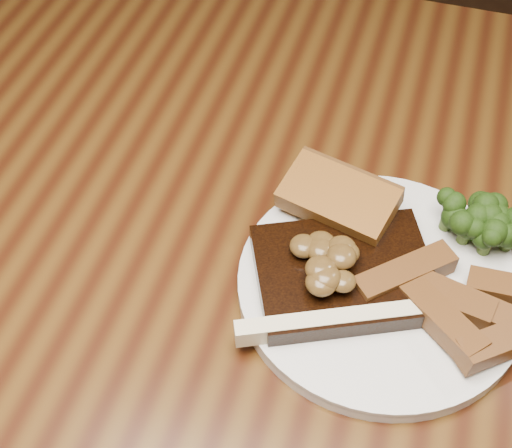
{
  "coord_description": "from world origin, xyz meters",
  "views": [
    {
      "loc": [
        0.11,
        -0.42,
        1.29
      ],
      "look_at": [
        -0.01,
        -0.01,
        0.78
      ],
      "focal_mm": 50.0,
      "sensor_mm": 36.0,
      "label": 1
    }
  ],
  "objects": [
    {
      "name": "dining_table",
      "position": [
        0.0,
        0.0,
        0.66
      ],
      "size": [
        1.6,
        0.9,
        0.75
      ],
      "color": "#44290D",
      "rests_on": "ground"
    },
    {
      "name": "chair_far",
      "position": [
        0.19,
        0.63,
        0.45
      ],
      "size": [
        0.49,
        0.49,
        0.83
      ],
      "rotation": [
        0.0,
        0.0,
        2.85
      ],
      "color": "black",
      "rests_on": "ground"
    },
    {
      "name": "plate",
      "position": [
        0.11,
        -0.03,
        0.76
      ],
      "size": [
        0.32,
        0.32,
        0.01
      ],
      "primitive_type": "cylinder",
      "rotation": [
        0.0,
        0.0,
        0.26
      ],
      "color": "silver",
      "rests_on": "dining_table"
    },
    {
      "name": "steak",
      "position": [
        0.08,
        -0.04,
        0.77
      ],
      "size": [
        0.19,
        0.17,
        0.02
      ],
      "primitive_type": "cube",
      "rotation": [
        0.0,
        0.0,
        0.43
      ],
      "color": "black",
      "rests_on": "plate"
    },
    {
      "name": "steak_bone",
      "position": [
        0.08,
        -0.09,
        0.77
      ],
      "size": [
        0.16,
        0.08,
        0.02
      ],
      "primitive_type": "cube",
      "rotation": [
        0.0,
        0.0,
        0.43
      ],
      "color": "beige",
      "rests_on": "plate"
    },
    {
      "name": "mushroom_pile",
      "position": [
        0.08,
        -0.04,
        0.8
      ],
      "size": [
        0.08,
        0.08,
        0.03
      ],
      "primitive_type": null,
      "color": "#533C1A",
      "rests_on": "steak"
    },
    {
      "name": "garlic_bread",
      "position": [
        0.06,
        0.03,
        0.77
      ],
      "size": [
        0.12,
        0.08,
        0.02
      ],
      "primitive_type": "cube",
      "rotation": [
        0.0,
        0.0,
        -0.25
      ],
      "color": "#915B1A",
      "rests_on": "plate"
    },
    {
      "name": "potato_wedges",
      "position": [
        0.18,
        -0.03,
        0.77
      ],
      "size": [
        0.13,
        0.13,
        0.02
      ],
      "primitive_type": null,
      "color": "brown",
      "rests_on": "plate"
    },
    {
      "name": "broccoli_cluster",
      "position": [
        0.19,
        0.04,
        0.78
      ],
      "size": [
        0.07,
        0.07,
        0.04
      ],
      "primitive_type": null,
      "color": "#1D360C",
      "rests_on": "plate"
    }
  ]
}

